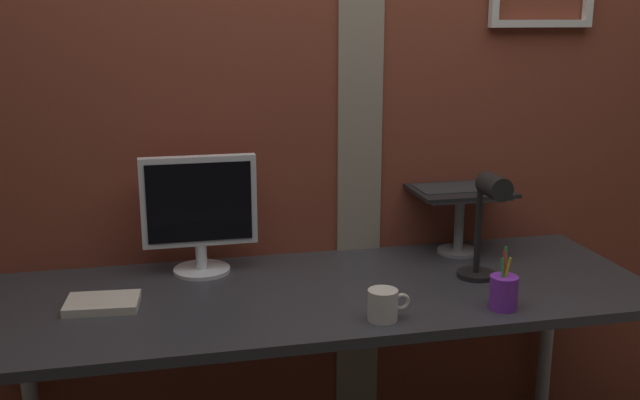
% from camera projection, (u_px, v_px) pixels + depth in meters
% --- Properties ---
extents(brick_wall_back, '(3.55, 0.16, 2.51)m').
position_uv_depth(brick_wall_back, '(337.00, 112.00, 2.52)').
color(brick_wall_back, brown).
rests_on(brick_wall_back, ground_plane).
extents(desk, '(1.96, 0.71, 0.78)m').
position_uv_depth(desk, '(327.00, 312.00, 2.23)').
color(desk, '#333338').
rests_on(desk, ground_plane).
extents(monitor, '(0.36, 0.18, 0.38)m').
position_uv_depth(monitor, '(199.00, 209.00, 2.30)').
color(monitor, white).
rests_on(monitor, desk).
extents(laptop_stand, '(0.28, 0.22, 0.21)m').
position_uv_depth(laptop_stand, '(460.00, 212.00, 2.51)').
color(laptop_stand, gray).
rests_on(laptop_stand, desk).
extents(laptop, '(0.33, 0.32, 0.21)m').
position_uv_depth(laptop, '(453.00, 173.00, 2.55)').
color(laptop, black).
rests_on(laptop, laptop_stand).
extents(desk_lamp, '(0.12, 0.20, 0.35)m').
position_uv_depth(desk_lamp, '(487.00, 215.00, 2.21)').
color(desk_lamp, black).
rests_on(desk_lamp, desk).
extents(pen_cup, '(0.08, 0.08, 0.18)m').
position_uv_depth(pen_cup, '(504.00, 292.00, 2.05)').
color(pen_cup, purple).
rests_on(pen_cup, desk).
extents(coffee_mug, '(0.12, 0.08, 0.09)m').
position_uv_depth(coffee_mug, '(384.00, 305.00, 1.98)').
color(coffee_mug, silver).
rests_on(coffee_mug, desk).
extents(paper_clutter_stack, '(0.21, 0.16, 0.02)m').
position_uv_depth(paper_clutter_stack, '(103.00, 303.00, 2.07)').
color(paper_clutter_stack, silver).
rests_on(paper_clutter_stack, desk).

